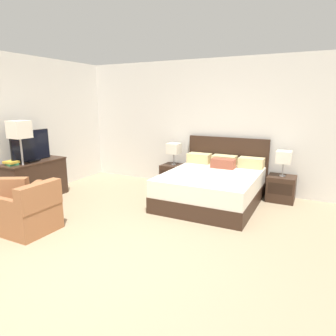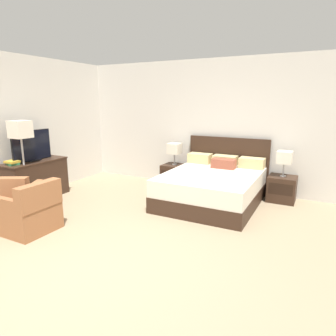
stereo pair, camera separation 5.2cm
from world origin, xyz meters
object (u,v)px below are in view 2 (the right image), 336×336
(table_lamp_left, at_px, (175,149))
(armchair_companion, at_px, (30,213))
(table_lamp_right, at_px, (285,158))
(book_blue_cover, at_px, (12,162))
(tv, at_px, (32,146))
(floor_lamp, at_px, (21,136))
(nightstand_left, at_px, (174,175))
(dresser, at_px, (36,179))
(nightstand_right, at_px, (282,189))
(book_red_cover, at_px, (13,164))
(bed, at_px, (213,186))
(armchair_by_window, at_px, (14,203))

(table_lamp_left, xyz_separation_m, armchair_companion, (-0.80, -3.12, -0.56))
(table_lamp_right, xyz_separation_m, book_blue_cover, (-4.29, -2.46, -0.04))
(tv, xyz_separation_m, floor_lamp, (0.16, -0.32, 0.24))
(nightstand_left, xyz_separation_m, floor_lamp, (-1.85, -2.36, 1.03))
(dresser, relative_size, book_blue_cover, 5.22)
(nightstand_right, bearing_deg, table_lamp_left, 179.96)
(nightstand_left, bearing_deg, table_lamp_left, 90.00)
(book_red_cover, bearing_deg, nightstand_right, 29.88)
(table_lamp_right, bearing_deg, table_lamp_left, 180.00)
(nightstand_left, xyz_separation_m, nightstand_right, (2.27, 0.00, 0.00))
(bed, bearing_deg, nightstand_right, 31.00)
(bed, xyz_separation_m, armchair_by_window, (-2.52, -2.26, -0.04))
(armchair_companion, bearing_deg, floor_lamp, 144.23)
(nightstand_right, height_order, book_blue_cover, book_blue_cover)
(table_lamp_right, height_order, tv, tv)
(book_blue_cover, bearing_deg, nightstand_left, 50.55)
(nightstand_left, relative_size, floor_lamp, 0.33)
(table_lamp_left, height_order, table_lamp_right, same)
(bed, distance_m, tv, 3.49)
(armchair_companion, distance_m, floor_lamp, 1.63)
(dresser, relative_size, tv, 1.46)
(dresser, height_order, armchair_companion, armchair_companion)
(nightstand_right, bearing_deg, floor_lamp, -150.22)
(table_lamp_left, distance_m, armchair_by_window, 3.30)
(tv, distance_m, floor_lamp, 0.43)
(book_red_cover, distance_m, floor_lamp, 0.54)
(book_blue_cover, relative_size, armchair_by_window, 0.25)
(nightstand_right, bearing_deg, book_red_cover, -150.12)
(book_red_cover, height_order, floor_lamp, floor_lamp)
(bed, bearing_deg, floor_lamp, -150.69)
(nightstand_right, bearing_deg, armchair_companion, -134.57)
(armchair_companion, bearing_deg, armchair_by_window, 163.87)
(table_lamp_right, bearing_deg, book_red_cover, -150.11)
(armchair_by_window, bearing_deg, nightstand_right, 38.91)
(book_blue_cover, bearing_deg, table_lamp_left, 50.57)
(table_lamp_left, relative_size, armchair_companion, 0.63)
(armchair_by_window, relative_size, armchair_companion, 1.23)
(floor_lamp, bearing_deg, tv, 115.83)
(nightstand_left, height_order, dresser, dresser)
(table_lamp_right, relative_size, tv, 0.58)
(book_blue_cover, distance_m, armchair_companion, 1.48)
(armchair_by_window, xyz_separation_m, floor_lamp, (-0.47, 0.59, 0.98))
(table_lamp_left, relative_size, armchair_by_window, 0.51)
(book_red_cover, bearing_deg, table_lamp_left, 50.76)
(table_lamp_right, relative_size, armchair_companion, 0.63)
(table_lamp_left, height_order, tv, tv)
(table_lamp_left, xyz_separation_m, table_lamp_right, (2.27, 0.00, 0.00))
(armchair_companion, bearing_deg, book_blue_cover, 151.82)
(dresser, distance_m, floor_lamp, 0.96)
(table_lamp_right, height_order, book_red_cover, table_lamp_right)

